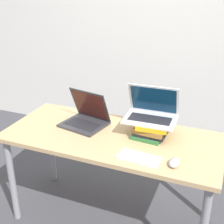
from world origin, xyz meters
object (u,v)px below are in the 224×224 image
laptop_left (86,118)px  mouse (174,163)px  laptop_on_books (151,113)px  book_stack (153,128)px  wireless_keyboard (139,158)px

laptop_left → mouse: size_ratio=3.41×
laptop_left → laptop_on_books: size_ratio=0.99×
mouse → book_stack: bearing=124.7°
laptop_on_books → laptop_left: bearing=-175.1°
book_stack → wireless_keyboard: 0.34m
laptop_on_books → book_stack: bearing=-43.8°
laptop_left → laptop_on_books: laptop_on_books is taller
laptop_left → mouse: laptop_left is taller
laptop_left → book_stack: size_ratio=1.22×
book_stack → laptop_on_books: bearing=136.2°
book_stack → wireless_keyboard: bearing=-88.7°
mouse → wireless_keyboard: bearing=-176.7°
book_stack → mouse: 0.39m
wireless_keyboard → mouse: mouse is taller
laptop_left → mouse: (0.73, -0.30, -0.03)m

